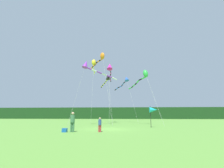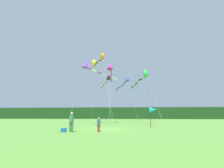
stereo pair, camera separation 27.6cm
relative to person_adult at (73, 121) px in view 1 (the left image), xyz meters
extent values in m
plane|color=#5B9338|center=(2.87, 3.46, -0.98)|extent=(120.00, 120.00, 0.00)
cube|color=#193D19|center=(2.87, 48.46, 1.21)|extent=(108.00, 2.01, 4.39)
cylinder|color=#3F724C|center=(-0.10, 0.00, -0.56)|extent=(0.18, 0.18, 0.84)
cylinder|color=#3F724C|center=(0.10, 0.00, -0.56)|extent=(0.18, 0.18, 0.84)
cylinder|color=#3F724C|center=(0.00, 0.00, 0.20)|extent=(0.39, 0.39, 0.67)
sphere|color=tan|center=(0.00, 0.00, 0.65)|extent=(0.25, 0.25, 0.25)
cylinder|color=#B23338|center=(2.37, 0.26, -0.68)|extent=(0.13, 0.13, 0.61)
cylinder|color=#B23338|center=(2.51, 0.26, -0.68)|extent=(0.13, 0.13, 0.61)
cylinder|color=#334C8C|center=(2.44, 0.26, -0.13)|extent=(0.28, 0.28, 0.49)
sphere|color=tan|center=(2.44, 0.26, 0.21)|extent=(0.18, 0.18, 0.18)
cube|color=#1959B2|center=(-0.65, -0.08, -0.81)|extent=(0.40, 0.39, 0.34)
cylinder|color=black|center=(7.88, 5.81, 0.31)|extent=(0.06, 0.06, 2.59)
cone|color=#1EB7CC|center=(8.23, 5.81, 1.14)|extent=(0.90, 0.70, 0.70)
cylinder|color=#B2B2B2|center=(2.16, 13.06, 4.39)|extent=(0.29, 3.81, 10.74)
cone|color=#E026B2|center=(2.02, 14.96, 9.75)|extent=(1.19, 1.54, 1.59)
cylinder|color=#E026B2|center=(2.04, 15.33, 9.15)|extent=(0.25, 0.80, 0.35)
cylinder|color=black|center=(2.09, 16.08, 9.03)|extent=(0.24, 0.78, 0.28)
cylinder|color=#E026B2|center=(2.09, 16.82, 8.89)|extent=(0.24, 0.81, 0.41)
cylinder|color=black|center=(1.97, 17.56, 8.73)|extent=(0.39, 0.80, 0.30)
cylinder|color=#E026B2|center=(1.79, 18.28, 8.57)|extent=(0.37, 0.83, 0.41)
cylinder|color=black|center=(1.71, 19.02, 8.41)|extent=(0.20, 0.77, 0.29)
cylinder|color=#E026B2|center=(1.73, 19.76, 8.25)|extent=(0.26, 0.82, 0.43)
cylinder|color=black|center=(1.76, 20.51, 8.05)|extent=(0.21, 0.79, 0.36)
cylinder|color=#B2B2B2|center=(2.17, 14.99, 3.45)|extent=(1.12, 1.90, 8.87)
cone|color=black|center=(1.62, 15.93, 7.89)|extent=(1.45, 1.53, 1.20)
cylinder|color=black|center=(1.53, 16.16, 7.45)|extent=(0.38, 0.55, 0.27)
cylinder|color=yellow|center=(1.33, 16.61, 7.35)|extent=(0.41, 0.58, 0.33)
cylinder|color=black|center=(1.14, 17.05, 7.24)|extent=(0.37, 0.55, 0.27)
cylinder|color=yellow|center=(0.94, 17.49, 7.16)|extent=(0.42, 0.56, 0.30)
cylinder|color=black|center=(0.72, 17.93, 7.05)|extent=(0.42, 0.56, 0.30)
cylinder|color=yellow|center=(0.49, 18.36, 6.94)|extent=(0.43, 0.56, 0.31)
cylinder|color=black|center=(0.25, 18.78, 6.80)|extent=(0.44, 0.58, 0.34)
cylinder|color=yellow|center=(0.03, 19.21, 6.66)|extent=(0.41, 0.57, 0.32)
cylinder|color=black|center=(-0.17, 19.66, 6.53)|extent=(0.40, 0.58, 0.34)
cylinder|color=#B2B2B2|center=(-2.26, 8.60, 3.74)|extent=(1.85, 1.87, 9.45)
cone|color=purple|center=(-1.34, 9.52, 8.46)|extent=(1.50, 1.50, 1.37)
cylinder|color=purple|center=(-0.94, 9.83, 7.88)|extent=(0.97, 0.80, 0.44)
cylinder|color=white|center=(-0.18, 10.51, 7.68)|extent=(0.86, 0.90, 0.34)
cylinder|color=purple|center=(0.56, 11.21, 7.53)|extent=(0.94, 0.83, 0.38)
cylinder|color=white|center=(1.34, 11.87, 7.33)|extent=(0.94, 0.84, 0.40)
cylinder|color=purple|center=(2.16, 12.47, 7.12)|extent=(1.01, 0.72, 0.40)
cylinder|color=white|center=(3.00, 13.04, 6.87)|extent=(0.98, 0.81, 0.50)
cylinder|color=#B2B2B2|center=(2.13, 9.24, 4.56)|extent=(1.91, 2.35, 11.10)
ellipsoid|color=orange|center=(1.19, 10.40, 10.11)|extent=(1.20, 1.28, 1.34)
cylinder|color=orange|center=(1.05, 10.52, 9.57)|extent=(0.47, 0.44, 0.32)
cylinder|color=black|center=(0.75, 10.76, 9.47)|extent=(0.44, 0.41, 0.25)
cylinder|color=orange|center=(0.46, 11.00, 9.41)|extent=(0.45, 0.42, 0.28)
cylinder|color=black|center=(0.17, 11.24, 9.31)|extent=(0.46, 0.42, 0.30)
cylinder|color=orange|center=(-0.06, 11.53, 9.20)|extent=(0.37, 0.48, 0.31)
cylinder|color=black|center=(-0.24, 11.86, 9.11)|extent=(0.39, 0.46, 0.28)
cylinder|color=orange|center=(-0.49, 12.13, 9.03)|extent=(0.45, 0.41, 0.27)
cylinder|color=black|center=(-0.74, 12.41, 8.94)|extent=(0.39, 0.47, 0.30)
cylinder|color=orange|center=(-0.98, 12.70, 8.83)|extent=(0.45, 0.44, 0.29)
cylinder|color=#B2B2B2|center=(9.03, 9.03, 3.01)|extent=(1.75, 3.15, 7.99)
ellipsoid|color=green|center=(8.17, 10.59, 7.00)|extent=(1.19, 1.31, 1.47)
cylinder|color=green|center=(7.91, 10.90, 6.40)|extent=(0.69, 0.77, 0.34)
cylinder|color=black|center=(7.43, 11.54, 6.27)|extent=(0.62, 0.80, 0.30)
cylinder|color=green|center=(7.06, 12.24, 6.08)|extent=(0.51, 0.88, 0.46)
cylinder|color=black|center=(6.80, 13.00, 5.87)|extent=(0.43, 0.86, 0.34)
cylinder|color=green|center=(6.51, 13.74, 5.72)|extent=(0.55, 0.84, 0.36)
cylinder|color=black|center=(6.23, 14.48, 5.58)|extent=(0.40, 0.85, 0.31)
cylinder|color=green|center=(5.90, 15.19, 5.46)|extent=(0.66, 0.79, 0.33)
cylinder|color=#B2B2B2|center=(6.26, 17.12, 3.57)|extent=(1.97, 3.46, 9.11)
cone|color=blue|center=(5.28, 18.84, 8.12)|extent=(1.37, 1.49, 1.24)
cylinder|color=blue|center=(5.16, 19.14, 7.68)|extent=(0.45, 0.72, 0.31)
cylinder|color=black|center=(4.85, 19.72, 7.51)|extent=(0.57, 0.71, 0.42)
cylinder|color=blue|center=(4.56, 20.31, 7.30)|extent=(0.41, 0.74, 0.38)
cylinder|color=black|center=(4.32, 20.93, 7.09)|extent=(0.48, 0.74, 0.42)
cylinder|color=blue|center=(3.96, 21.47, 6.91)|extent=(0.62, 0.65, 0.33)
cylinder|color=black|center=(3.53, 21.97, 6.80)|extent=(0.60, 0.65, 0.29)
cylinder|color=blue|center=(3.13, 22.50, 6.65)|extent=(0.57, 0.71, 0.39)
cylinder|color=black|center=(2.75, 23.04, 6.46)|extent=(0.57, 0.70, 0.37)
cylinder|color=#B2B2B2|center=(-1.06, 13.99, 4.88)|extent=(0.29, 2.81, 11.73)
ellipsoid|color=yellow|center=(-1.19, 15.39, 10.74)|extent=(0.90, 1.04, 1.34)
cylinder|color=yellow|center=(-1.27, 15.72, 10.21)|extent=(0.36, 0.74, 0.28)
cylinder|color=white|center=(-1.45, 16.38, 10.06)|extent=(0.41, 0.77, 0.40)
cylinder|color=yellow|center=(-1.51, 17.05, 9.86)|extent=(0.30, 0.76, 0.39)
cylinder|color=white|center=(-1.53, 17.73, 9.71)|extent=(0.35, 0.74, 0.30)
cylinder|color=yellow|center=(-1.61, 18.41, 9.59)|extent=(0.20, 0.73, 0.34)
cylinder|color=white|center=(-1.73, 19.08, 9.47)|extent=(0.43, 0.74, 0.30)
camera|label=1|loc=(4.59, -14.32, 0.52)|focal=25.48mm
camera|label=2|loc=(4.87, -14.30, 0.52)|focal=25.48mm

